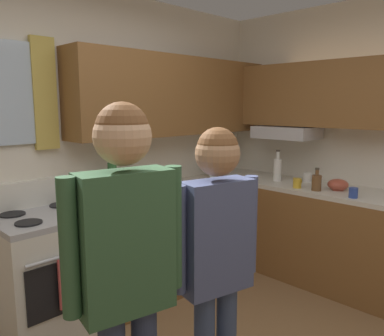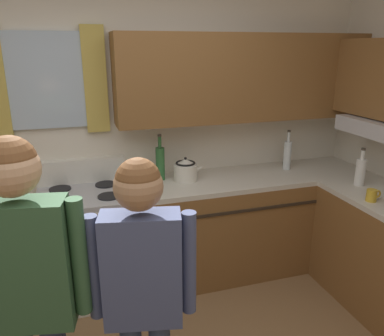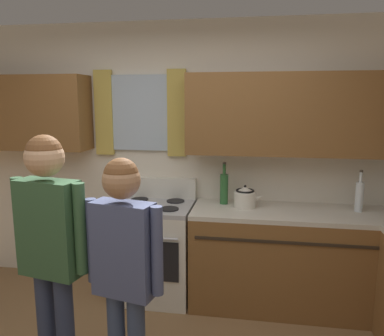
{
  "view_description": "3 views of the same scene",
  "coord_description": "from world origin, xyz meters",
  "px_view_note": "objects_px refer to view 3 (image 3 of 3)",
  "views": [
    {
      "loc": [
        -1.35,
        -1.04,
        1.66
      ],
      "look_at": [
        0.38,
        0.69,
        1.26
      ],
      "focal_mm": 36.17,
      "sensor_mm": 36.0,
      "label": 1
    },
    {
      "loc": [
        -0.25,
        -1.36,
        1.99
      ],
      "look_at": [
        0.37,
        0.61,
        1.33
      ],
      "focal_mm": 35.76,
      "sensor_mm": 36.0,
      "label": 2
    },
    {
      "loc": [
        0.7,
        -1.82,
        1.86
      ],
      "look_at": [
        0.25,
        0.87,
        1.38
      ],
      "focal_mm": 35.9,
      "sensor_mm": 36.0,
      "label": 3
    }
  ],
  "objects_px": {
    "stove_oven": "(155,248)",
    "bottle_tall_clear": "(359,196)",
    "adult_in_plaid": "(124,259)",
    "stovetop_kettle": "(245,197)",
    "bottle_wine_green": "(224,188)",
    "adult_left": "(50,238)"
  },
  "relations": [
    {
      "from": "stove_oven",
      "to": "stovetop_kettle",
      "type": "bearing_deg",
      "value": 3.07
    },
    {
      "from": "adult_left",
      "to": "bottle_tall_clear",
      "type": "bearing_deg",
      "value": 34.16
    },
    {
      "from": "stovetop_kettle",
      "to": "adult_in_plaid",
      "type": "bearing_deg",
      "value": -113.5
    },
    {
      "from": "bottle_wine_green",
      "to": "adult_in_plaid",
      "type": "bearing_deg",
      "value": -105.73
    },
    {
      "from": "stovetop_kettle",
      "to": "adult_in_plaid",
      "type": "distance_m",
      "value": 1.59
    },
    {
      "from": "bottle_tall_clear",
      "to": "stovetop_kettle",
      "type": "distance_m",
      "value": 0.99
    },
    {
      "from": "stove_oven",
      "to": "bottle_tall_clear",
      "type": "bearing_deg",
      "value": 2.21
    },
    {
      "from": "stove_oven",
      "to": "adult_in_plaid",
      "type": "xyz_separation_m",
      "value": [
        0.21,
        -1.42,
        0.51
      ]
    },
    {
      "from": "stove_oven",
      "to": "adult_left",
      "type": "distance_m",
      "value": 1.5
    },
    {
      "from": "stove_oven",
      "to": "bottle_wine_green",
      "type": "distance_m",
      "value": 0.88
    },
    {
      "from": "bottle_tall_clear",
      "to": "stovetop_kettle",
      "type": "xyz_separation_m",
      "value": [
        -0.98,
        -0.03,
        -0.05
      ]
    },
    {
      "from": "bottle_tall_clear",
      "to": "adult_in_plaid",
      "type": "relative_size",
      "value": 0.24
    },
    {
      "from": "adult_left",
      "to": "stove_oven",
      "type": "bearing_deg",
      "value": 78.59
    },
    {
      "from": "adult_in_plaid",
      "to": "stove_oven",
      "type": "bearing_deg",
      "value": 98.3
    },
    {
      "from": "stovetop_kettle",
      "to": "stove_oven",
      "type": "bearing_deg",
      "value": -176.93
    },
    {
      "from": "bottle_tall_clear",
      "to": "stove_oven",
      "type": "bearing_deg",
      "value": -177.79
    },
    {
      "from": "adult_left",
      "to": "adult_in_plaid",
      "type": "distance_m",
      "value": 0.49
    },
    {
      "from": "stove_oven",
      "to": "adult_left",
      "type": "height_order",
      "value": "adult_left"
    },
    {
      "from": "bottle_tall_clear",
      "to": "adult_left",
      "type": "distance_m",
      "value": 2.54
    },
    {
      "from": "bottle_tall_clear",
      "to": "bottle_wine_green",
      "type": "height_order",
      "value": "bottle_wine_green"
    },
    {
      "from": "adult_in_plaid",
      "to": "bottle_tall_clear",
      "type": "bearing_deg",
      "value": 42.54
    },
    {
      "from": "adult_left",
      "to": "adult_in_plaid",
      "type": "relative_size",
      "value": 1.07
    }
  ]
}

